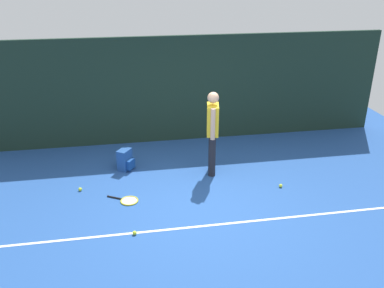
# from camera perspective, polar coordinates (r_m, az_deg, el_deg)

# --- Properties ---
(ground_plane) EXTENTS (12.00, 12.00, 0.00)m
(ground_plane) POSITION_cam_1_polar(r_m,az_deg,el_deg) (7.35, 0.53, -8.40)
(ground_plane) COLOR #234C93
(back_fence) EXTENTS (10.00, 0.10, 2.47)m
(back_fence) POSITION_cam_1_polar(r_m,az_deg,el_deg) (9.57, -2.66, 7.49)
(back_fence) COLOR #192D23
(back_fence) RESTS_ON ground
(court_line) EXTENTS (9.00, 0.05, 0.00)m
(court_line) POSITION_cam_1_polar(r_m,az_deg,el_deg) (6.81, 1.54, -11.30)
(court_line) COLOR white
(court_line) RESTS_ON ground
(tennis_player) EXTENTS (0.29, 0.52, 1.70)m
(tennis_player) POSITION_cam_1_polar(r_m,az_deg,el_deg) (8.02, 2.86, 2.17)
(tennis_player) COLOR black
(tennis_player) RESTS_ON ground
(tennis_racket) EXTENTS (0.62, 0.46, 0.03)m
(tennis_racket) POSITION_cam_1_polar(r_m,az_deg,el_deg) (7.54, -8.88, -7.73)
(tennis_racket) COLOR black
(tennis_racket) RESTS_ON ground
(backpack) EXTENTS (0.38, 0.37, 0.44)m
(backpack) POSITION_cam_1_polar(r_m,az_deg,el_deg) (8.56, -9.22, -2.20)
(backpack) COLOR #1E478C
(backpack) RESTS_ON ground
(tennis_ball_near_player) EXTENTS (0.07, 0.07, 0.07)m
(tennis_ball_near_player) POSITION_cam_1_polar(r_m,az_deg,el_deg) (6.67, -7.97, -12.10)
(tennis_ball_near_player) COLOR #CCE033
(tennis_ball_near_player) RESTS_ON ground
(tennis_ball_by_fence) EXTENTS (0.07, 0.07, 0.07)m
(tennis_ball_by_fence) POSITION_cam_1_polar(r_m,az_deg,el_deg) (8.03, -15.25, -6.07)
(tennis_ball_by_fence) COLOR #CCE033
(tennis_ball_by_fence) RESTS_ON ground
(tennis_ball_mid_court) EXTENTS (0.07, 0.07, 0.07)m
(tennis_ball_mid_court) POSITION_cam_1_polar(r_m,az_deg,el_deg) (8.05, 12.20, -5.67)
(tennis_ball_mid_court) COLOR #CCE033
(tennis_ball_mid_court) RESTS_ON ground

